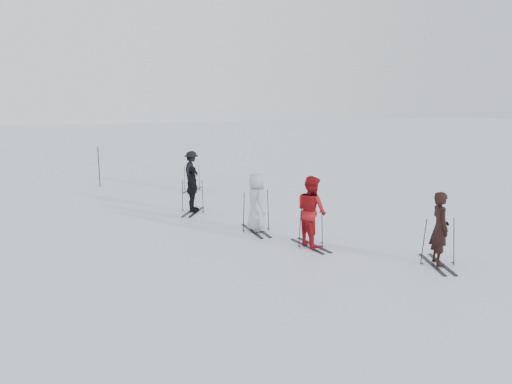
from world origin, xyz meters
TOP-DOWN VIEW (x-y plane):
  - ground at (0.00, 0.00)m, footprint 120.00×120.00m
  - skier_near_dark at (2.86, -4.36)m, footprint 0.60×0.75m
  - skier_red at (0.58, -1.97)m, footprint 0.87×1.04m
  - skier_grey at (-0.35, -0.02)m, footprint 0.58×0.88m
  - skier_uphill_left at (-1.66, 3.03)m, footprint 0.81×1.01m
  - skier_uphill_far at (-0.86, 7.06)m, footprint 1.12×1.25m
  - skis_near_dark at (2.86, -4.36)m, footprint 1.85×1.33m
  - skis_red at (0.58, -1.97)m, footprint 1.74×1.11m
  - skis_grey at (-0.35, -0.02)m, footprint 1.78×0.98m
  - skis_uphill_left at (-1.66, 3.03)m, footprint 1.87×1.58m
  - skis_uphill_far at (-0.86, 7.06)m, footprint 1.72×1.52m
  - piste_marker at (-4.61, 9.27)m, footprint 0.05×0.05m

SIDE VIEW (x-z plane):
  - ground at x=0.00m, z-range 0.00..0.00m
  - skis_uphill_far at x=-0.86m, z-range 0.00..1.12m
  - skis_red at x=0.58m, z-range 0.00..1.18m
  - skis_uphill_left at x=-1.66m, z-range 0.00..1.21m
  - skis_near_dark at x=2.86m, z-range 0.00..1.21m
  - skis_grey at x=-0.35m, z-range 0.00..1.28m
  - skier_uphill_left at x=-1.66m, z-range 0.00..1.61m
  - skier_uphill_far at x=-0.86m, z-range 0.00..1.68m
  - skier_grey at x=-0.35m, z-range 0.00..1.76m
  - skier_near_dark at x=2.86m, z-range 0.00..1.79m
  - piste_marker at x=-4.61m, z-range 0.00..1.81m
  - skier_red at x=0.58m, z-range 0.00..1.93m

